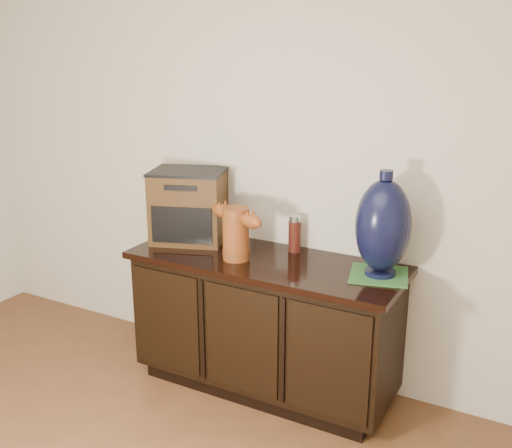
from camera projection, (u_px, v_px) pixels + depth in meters
The scene contains 6 objects.
sideboard at pixel (265, 323), 3.23m from camera, with size 1.46×0.56×0.75m.
terracotta_vessel at pixel (236, 230), 3.08m from camera, with size 0.39×0.21×0.28m.
tv_radio at pixel (189, 206), 3.37m from camera, with size 0.49×0.44×0.41m.
green_mat at pixel (379, 275), 2.90m from camera, with size 0.27×0.27×0.01m, color #2D642D.
lamp_base at pixel (383, 226), 2.82m from camera, with size 0.32×0.32×0.51m.
spray_can at pixel (295, 234), 3.21m from camera, with size 0.07×0.07×0.20m.
Camera 1 is at (1.37, -0.37, 1.83)m, focal length 42.00 mm.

